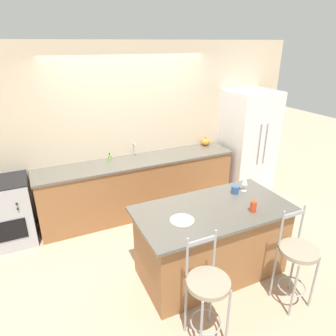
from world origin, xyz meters
TOP-DOWN VIEW (x-y plane):
  - ground_plane at (0.00, 0.00)m, footprint 18.00×18.00m
  - wall_back at (0.00, 0.68)m, footprint 6.00×0.07m
  - back_counter at (0.00, 0.37)m, footprint 3.19×0.66m
  - sink_faucet at (0.00, 0.57)m, footprint 0.02×0.13m
  - kitchen_island at (0.29, -1.38)m, footprint 1.82×0.95m
  - refrigerator at (2.10, 0.28)m, footprint 0.83×0.79m
  - oven_range at (-2.00, 0.36)m, footprint 0.73×0.63m
  - bar_stool_near at (-0.25, -2.14)m, footprint 0.40×0.40m
  - bar_stool_far at (0.83, -2.15)m, footprint 0.40×0.40m
  - dinner_plate at (-0.16, -1.46)m, footprint 0.26×0.26m
  - wine_glass at (0.88, -1.17)m, footprint 0.07×0.07m
  - coffee_mug at (0.73, -1.18)m, footprint 0.13×0.09m
  - tumbler_cup at (0.65, -1.62)m, footprint 0.07×0.07m
  - pumpkin_decoration at (1.34, 0.53)m, footprint 0.16×0.16m
  - soap_bottle at (-0.43, 0.48)m, footprint 0.06×0.06m

SIDE VIEW (x-z plane):
  - ground_plane at x=0.00m, z-range 0.00..0.00m
  - kitchen_island at x=0.29m, z-range 0.00..0.91m
  - back_counter at x=0.00m, z-range 0.00..0.94m
  - oven_range at x=-2.00m, z-range 0.00..0.95m
  - bar_stool_near at x=-0.25m, z-range 0.03..1.14m
  - bar_stool_far at x=0.83m, z-range 0.03..1.14m
  - dinner_plate at x=-0.16m, z-range 0.91..0.92m
  - refrigerator at x=2.10m, z-range 0.00..1.90m
  - coffee_mug at x=0.73m, z-range 0.91..1.01m
  - tumbler_cup at x=0.65m, z-range 0.91..1.04m
  - soap_bottle at x=-0.43m, z-range 0.93..1.06m
  - pumpkin_decoration at x=1.34m, z-range 0.93..1.08m
  - wine_glass at x=0.88m, z-range 0.95..1.14m
  - sink_faucet at x=0.00m, z-range 0.97..1.19m
  - wall_back at x=0.00m, z-range 0.00..2.70m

